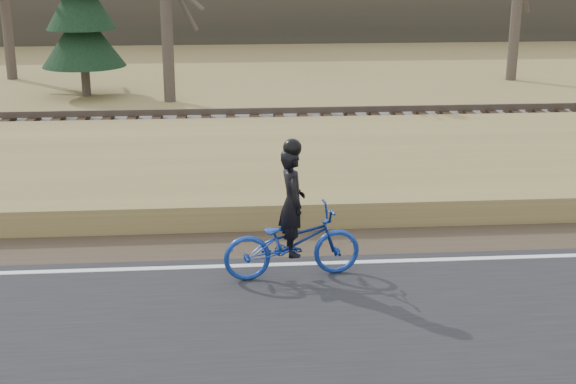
{
  "coord_description": "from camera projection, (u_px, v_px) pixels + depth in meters",
  "views": [
    {
      "loc": [
        -1.94,
        -10.84,
        4.64
      ],
      "look_at": [
        -1.03,
        0.5,
        1.1
      ],
      "focal_mm": 50.0,
      "sensor_mm": 36.0,
      "label": 1
    }
  ],
  "objects": [
    {
      "name": "ballast",
      "position": [
        305.0,
        134.0,
        19.39
      ],
      "size": [
        120.0,
        3.0,
        0.45
      ],
      "primitive_type": "cube",
      "color": "slate",
      "rests_on": "ground"
    },
    {
      "name": "railroad",
      "position": [
        305.0,
        122.0,
        19.3
      ],
      "size": [
        120.0,
        2.4,
        0.29
      ],
      "color": "black",
      "rests_on": "ballast"
    },
    {
      "name": "conifer",
      "position": [
        80.0,
        1.0,
        24.59
      ],
      "size": [
        2.6,
        2.6,
        6.24
      ],
      "color": "#4F443A",
      "rests_on": "ground"
    },
    {
      "name": "cyclist",
      "position": [
        292.0,
        234.0,
        11.33
      ],
      "size": [
        2.04,
        0.92,
        2.03
      ],
      "rotation": [
        0.0,
        0.0,
        1.69
      ],
      "color": "navy",
      "rests_on": "road"
    },
    {
      "name": "shoulder",
      "position": [
        348.0,
        241.0,
        12.98
      ],
      "size": [
        120.0,
        1.6,
        0.04
      ],
      "primitive_type": "cube",
      "color": "#473A2B",
      "rests_on": "ground"
    },
    {
      "name": "road",
      "position": [
        395.0,
        351.0,
        9.45
      ],
      "size": [
        120.0,
        6.0,
        0.06
      ],
      "primitive_type": "cube",
      "color": "black",
      "rests_on": "ground"
    },
    {
      "name": "ground",
      "position": [
        360.0,
        271.0,
        11.84
      ],
      "size": [
        120.0,
        120.0,
        0.0
      ],
      "primitive_type": "plane",
      "color": "olive",
      "rests_on": "ground"
    },
    {
      "name": "edge_line",
      "position": [
        358.0,
        262.0,
        12.01
      ],
      "size": [
        120.0,
        0.12,
        0.01
      ],
      "primitive_type": "cube",
      "color": "silver",
      "rests_on": "road"
    },
    {
      "name": "embankment",
      "position": [
        325.0,
        178.0,
        15.77
      ],
      "size": [
        120.0,
        5.0,
        0.44
      ],
      "primitive_type": "cube",
      "color": "olive",
      "rests_on": "ground"
    }
  ]
}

